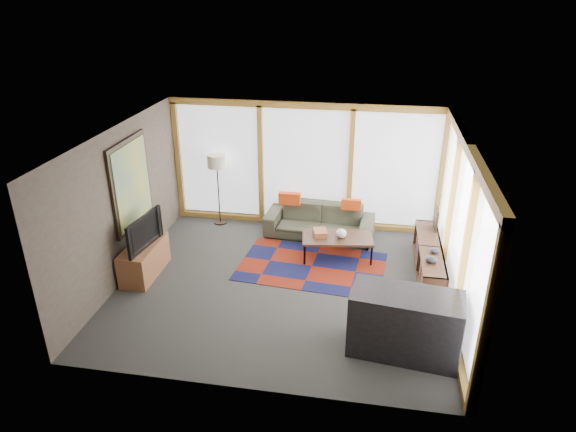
% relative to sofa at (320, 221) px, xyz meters
% --- Properties ---
extents(ground, '(5.50, 5.50, 0.00)m').
position_rel_sofa_xyz_m(ground, '(-0.38, -1.95, -0.31)').
color(ground, '#2D2D2B').
rests_on(ground, ground).
extents(room_envelope, '(5.52, 5.02, 2.62)m').
position_rel_sofa_xyz_m(room_envelope, '(0.12, -1.39, 1.23)').
color(room_envelope, '#3E342E').
rests_on(room_envelope, ground).
extents(rug, '(2.71, 1.88, 0.01)m').
position_rel_sofa_xyz_m(rug, '(0.01, -1.27, -0.31)').
color(rug, maroon).
rests_on(rug, ground).
extents(sofa, '(2.21, 1.00, 0.63)m').
position_rel_sofa_xyz_m(sofa, '(0.00, 0.00, 0.00)').
color(sofa, '#303426').
rests_on(sofa, ground).
extents(pillow_left, '(0.44, 0.14, 0.24)m').
position_rel_sofa_xyz_m(pillow_left, '(-0.62, 0.04, 0.43)').
color(pillow_left, '#BF3C10').
rests_on(pillow_left, sofa).
extents(pillow_right, '(0.39, 0.13, 0.21)m').
position_rel_sofa_xyz_m(pillow_right, '(0.61, -0.02, 0.42)').
color(pillow_right, '#BF3C10').
rests_on(pillow_right, sofa).
extents(floor_lamp, '(0.38, 0.38, 1.52)m').
position_rel_sofa_xyz_m(floor_lamp, '(-2.15, 0.23, 0.45)').
color(floor_lamp, '#33241C').
rests_on(floor_lamp, ground).
extents(coffee_table, '(1.36, 0.82, 0.43)m').
position_rel_sofa_xyz_m(coffee_table, '(0.43, -0.86, -0.10)').
color(coffee_table, black).
rests_on(coffee_table, ground).
extents(book_stack, '(0.31, 0.35, 0.10)m').
position_rel_sofa_xyz_m(book_stack, '(0.10, -0.84, 0.16)').
color(book_stack, brown).
rests_on(book_stack, coffee_table).
extents(vase, '(0.20, 0.20, 0.17)m').
position_rel_sofa_xyz_m(vase, '(0.49, -0.88, 0.20)').
color(vase, beige).
rests_on(vase, coffee_table).
extents(bookshelf, '(0.39, 2.16, 0.54)m').
position_rel_sofa_xyz_m(bookshelf, '(2.05, -1.16, -0.04)').
color(bookshelf, black).
rests_on(bookshelf, ground).
extents(bowl_a, '(0.22, 0.22, 0.10)m').
position_rel_sofa_xyz_m(bowl_a, '(2.02, -1.72, 0.27)').
color(bowl_a, black).
rests_on(bowl_a, bookshelf).
extents(bowl_b, '(0.18, 0.18, 0.08)m').
position_rel_sofa_xyz_m(bowl_b, '(2.09, -1.39, 0.26)').
color(bowl_b, black).
rests_on(bowl_b, bookshelf).
extents(shelf_picture, '(0.04, 0.31, 0.40)m').
position_rel_sofa_xyz_m(shelf_picture, '(2.18, -0.45, 0.42)').
color(shelf_picture, black).
rests_on(shelf_picture, bookshelf).
extents(tv_console, '(0.48, 1.14, 0.57)m').
position_rel_sofa_xyz_m(tv_console, '(-2.84, -2.02, -0.03)').
color(tv_console, brown).
rests_on(tv_console, ground).
extents(television, '(0.27, 1.02, 0.58)m').
position_rel_sofa_xyz_m(television, '(-2.83, -2.06, 0.55)').
color(television, black).
rests_on(television, tv_console).
extents(bar_counter, '(1.55, 0.87, 0.93)m').
position_rel_sofa_xyz_m(bar_counter, '(1.55, -3.38, 0.15)').
color(bar_counter, black).
rests_on(bar_counter, ground).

